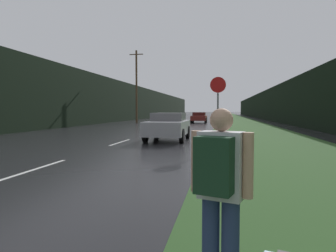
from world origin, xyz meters
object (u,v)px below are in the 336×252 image
at_px(hitchhiker_with_backpack, 220,187).
at_px(car_passing_far, 199,117).
at_px(car_passing_near, 168,126).
at_px(stop_sign, 218,106).

distance_m(hitchhiker_with_backpack, car_passing_far, 36.02).
height_order(hitchhiker_with_backpack, car_passing_far, hitchhiker_with_backpack).
xyz_separation_m(car_passing_near, car_passing_far, (-0.00, 22.74, -0.06)).
distance_m(car_passing_near, car_passing_far, 22.74).
xyz_separation_m(stop_sign, hitchhiker_with_backpack, (0.13, -9.77, -0.85)).
relative_size(hitchhiker_with_backpack, car_passing_far, 0.39).
bearing_deg(car_passing_far, car_passing_near, 90.00).
bearing_deg(hitchhiker_with_backpack, stop_sign, 108.00).
bearing_deg(stop_sign, car_passing_far, 95.83).
relative_size(car_passing_near, car_passing_far, 0.99).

